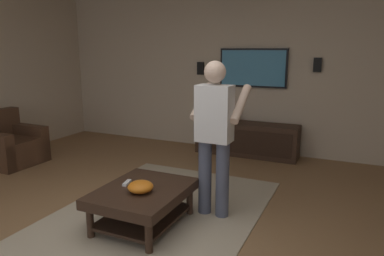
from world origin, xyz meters
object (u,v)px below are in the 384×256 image
Objects in this scene: media_console at (247,139)px; bowl at (141,187)px; wall_speaker_left at (318,65)px; wall_speaker_right at (201,68)px; vase_round at (231,115)px; coffee_table at (143,198)px; person_standing at (215,130)px; tv at (253,68)px; remote_white at (127,183)px; armchair at (9,146)px.

bowl is (-2.96, 0.20, 0.18)m from media_console.
wall_speaker_left is 1.00× the size of wall_speaker_right.
media_console is 6.85× the size of bowl.
wall_speaker_left is at bearing -20.80° from bowl.
vase_round is (0.04, 0.30, 0.39)m from media_console.
bowl is at bearing -178.15° from vase_round.
wall_speaker_left is at bearing -21.98° from coffee_table.
media_console is (2.86, -0.24, -0.02)m from coffee_table.
wall_speaker_right is (0.25, 0.96, 1.14)m from media_console.
media_console is at bearing 8.59° from person_standing.
tv is (0.24, 0.00, 1.17)m from media_console.
bowl is at bearing 141.66° from person_standing.
media_console is 11.33× the size of remote_white.
bowl is 0.28m from remote_white.
tv is 5.18× the size of wall_speaker_right.
media_console is 7.73× the size of wall_speaker_left.
tv is 5.18× the size of wall_speaker_left.
remote_white is at bearing -8.29° from tv.
vase_round is at bearing 99.02° from wall_speaker_left.
remote_white is 0.68× the size of wall_speaker_right.
person_standing reaches higher than vase_round.
tv is 3.27m from remote_white.
armchair is at bearing -55.33° from tv.
vase_round is at bearing -107.59° from wall_speaker_right.
tv is 5.18× the size of vase_round.
person_standing is (-2.33, -0.32, 0.66)m from media_console.
person_standing is at bearing -153.77° from wall_speaker_right.
armchair is at bearing 117.85° from wall_speaker_left.
vase_round is (3.00, 0.10, 0.20)m from bowl.
person_standing is 10.93× the size of remote_white.
person_standing is at bearing 110.02° from remote_white.
remote_white is 0.68× the size of vase_round.
bowl is (-0.97, -3.03, 0.18)m from armchair.
bowl is 3.44m from wall_speaker_right.
vase_round is (2.04, -2.93, 0.38)m from armchair.
coffee_table is 0.61× the size of person_standing.
vase_round is at bearing 1.15° from coffee_table.
vase_round is (2.91, 0.06, 0.36)m from coffee_table.
bowl is 1.13× the size of wall_speaker_right.
person_standing reaches higher than armchair.
remote_white is (0.03, 0.21, 0.12)m from coffee_table.
tv reaches higher than vase_round.
armchair is at bearing -58.33° from media_console.
wall_speaker_left reaches higher than bowl.
tv is at bearing -56.56° from vase_round.
person_standing is 2.74m from wall_speaker_left.
coffee_table is at bearing -4.75° from media_console.
bowl is (-3.20, 0.20, -0.99)m from tv.
person_standing is at bearing 164.71° from wall_speaker_left.
tv is at bearing -4.39° from coffee_table.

